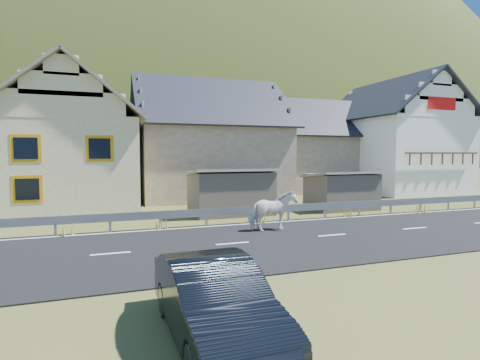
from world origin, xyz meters
name	(u,v)px	position (x,y,z in m)	size (l,w,h in m)	color
ground	(332,236)	(0.00, 0.00, 0.00)	(160.00, 160.00, 0.00)	#384317
road	(332,236)	(0.00, 0.00, 0.02)	(60.00, 7.00, 0.04)	black
lane_markings	(332,235)	(0.00, 0.00, 0.04)	(60.00, 6.60, 0.01)	silver
guardrail	(289,208)	(0.00, 3.68, 0.56)	(28.10, 0.09, 0.75)	#93969B
shed_left	(230,193)	(-2.00, 6.50, 1.10)	(4.30, 3.30, 2.40)	#675A4F
shed_right	(341,191)	(4.50, 6.00, 1.00)	(3.80, 2.90, 2.20)	#675A4F
house_cream	(72,133)	(-10.00, 12.00, 4.36)	(7.80, 9.80, 8.30)	beige
house_stone_a	(208,134)	(-1.00, 15.00, 4.63)	(10.80, 9.80, 8.90)	tan
house_stone_b	(312,141)	(9.00, 17.00, 4.24)	(9.80, 8.80, 8.10)	tan
house_white	(392,131)	(15.00, 14.00, 5.06)	(8.80, 10.80, 9.70)	white
mountain	(138,200)	(5.00, 180.00, -20.00)	(440.00, 280.00, 260.00)	#28380E
horse	(273,211)	(-1.77, 1.56, 0.85)	(1.91, 0.87, 1.61)	white
car	(214,301)	(-6.37, -6.23, 0.68)	(1.44, 4.12, 1.36)	black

